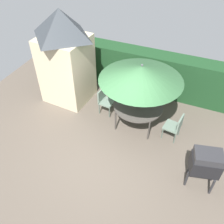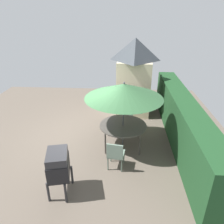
{
  "view_description": "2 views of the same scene",
  "coord_description": "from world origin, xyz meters",
  "views": [
    {
      "loc": [
        1.96,
        -4.23,
        5.72
      ],
      "look_at": [
        -0.19,
        0.82,
        0.84
      ],
      "focal_mm": 39.21,
      "sensor_mm": 36.0,
      "label": 1
    },
    {
      "loc": [
        6.54,
        1.53,
        4.11
      ],
      "look_at": [
        0.29,
        1.12,
        1.17
      ],
      "focal_mm": 33.61,
      "sensor_mm": 36.0,
      "label": 2
    }
  ],
  "objects": [
    {
      "name": "ground_plane",
      "position": [
        0.0,
        0.0,
        0.0
      ],
      "size": [
        11.0,
        11.0,
        0.0
      ],
      "primitive_type": "plane",
      "color": "brown"
    },
    {
      "name": "hedge_backdrop",
      "position": [
        0.0,
        3.5,
        0.78
      ],
      "size": [
        7.18,
        0.71,
        1.56
      ],
      "color": "#193D1E",
      "rests_on": "ground"
    },
    {
      "name": "garden_shed",
      "position": [
        -2.35,
        1.91,
        1.66
      ],
      "size": [
        1.7,
        1.6,
        3.25
      ],
      "color": "#C6B793",
      "rests_on": "ground"
    },
    {
      "name": "patio_table",
      "position": [
        0.42,
        1.5,
        0.73
      ],
      "size": [
        1.56,
        1.56,
        0.78
      ],
      "color": "#47423D",
      "rests_on": "ground"
    },
    {
      "name": "patio_umbrella",
      "position": [
        0.42,
        1.5,
        1.97
      ],
      "size": [
        2.46,
        2.46,
        2.25
      ],
      "color": "#4C4C51",
      "rests_on": "ground"
    },
    {
      "name": "bbq_grill",
      "position": [
        2.65,
        -0.01,
        0.85
      ],
      "size": [
        0.79,
        0.64,
        1.2
      ],
      "color": "black",
      "rests_on": "ground"
    },
    {
      "name": "chair_near_shed",
      "position": [
        1.67,
        1.31,
        0.52
      ],
      "size": [
        0.53,
        0.52,
        0.9
      ],
      "color": "slate",
      "rests_on": "ground"
    },
    {
      "name": "chair_far_side",
      "position": [
        -0.79,
        1.63,
        0.52
      ],
      "size": [
        0.51,
        0.51,
        0.9
      ],
      "color": "slate",
      "rests_on": "ground"
    },
    {
      "name": "potted_plant_by_shed",
      "position": [
        -3.39,
        2.36,
        0.3
      ],
      "size": [
        0.37,
        0.37,
        0.56
      ],
      "color": "#936651",
      "rests_on": "ground"
    }
  ]
}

